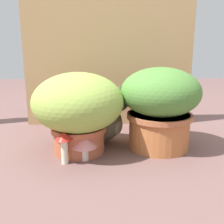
{
  "coord_description": "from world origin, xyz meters",
  "views": [
    {
      "loc": [
        0.09,
        -1.13,
        0.49
      ],
      "look_at": [
        0.14,
        0.11,
        0.18
      ],
      "focal_mm": 41.68,
      "sensor_mm": 36.0,
      "label": 1
    }
  ],
  "objects_px": {
    "cat": "(101,119)",
    "mushroom_ornament_red": "(64,141)",
    "grass_planter": "(78,108)",
    "mushroom_ornament_pink": "(84,142)",
    "leafy_planter": "(160,105)"
  },
  "relations": [
    {
      "from": "mushroom_ornament_pink",
      "to": "mushroom_ornament_red",
      "type": "height_order",
      "value": "mushroom_ornament_red"
    },
    {
      "from": "mushroom_ornament_pink",
      "to": "mushroom_ornament_red",
      "type": "distance_m",
      "value": 0.09
    },
    {
      "from": "grass_planter",
      "to": "mushroom_ornament_pink",
      "type": "xyz_separation_m",
      "value": [
        0.03,
        -0.1,
        -0.13
      ]
    },
    {
      "from": "grass_planter",
      "to": "leafy_planter",
      "type": "height_order",
      "value": "leafy_planter"
    },
    {
      "from": "cat",
      "to": "mushroom_ornament_red",
      "type": "distance_m",
      "value": 0.31
    },
    {
      "from": "grass_planter",
      "to": "mushroom_ornament_red",
      "type": "bearing_deg",
      "value": -111.17
    },
    {
      "from": "grass_planter",
      "to": "leafy_planter",
      "type": "relative_size",
      "value": 1.06
    },
    {
      "from": "grass_planter",
      "to": "leafy_planter",
      "type": "distance_m",
      "value": 0.39
    },
    {
      "from": "cat",
      "to": "mushroom_ornament_pink",
      "type": "xyz_separation_m",
      "value": [
        -0.07,
        -0.23,
        -0.04
      ]
    },
    {
      "from": "leafy_planter",
      "to": "mushroom_ornament_red",
      "type": "height_order",
      "value": "leafy_planter"
    },
    {
      "from": "grass_planter",
      "to": "cat",
      "type": "bearing_deg",
      "value": 51.74
    },
    {
      "from": "mushroom_ornament_pink",
      "to": "mushroom_ornament_red",
      "type": "bearing_deg",
      "value": -157.05
    },
    {
      "from": "cat",
      "to": "mushroom_ornament_red",
      "type": "height_order",
      "value": "cat"
    },
    {
      "from": "grass_planter",
      "to": "cat",
      "type": "distance_m",
      "value": 0.19
    },
    {
      "from": "grass_planter",
      "to": "cat",
      "type": "height_order",
      "value": "grass_planter"
    }
  ]
}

